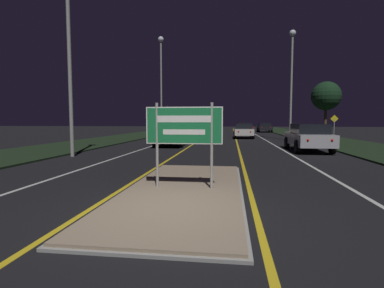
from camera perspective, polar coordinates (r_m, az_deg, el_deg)
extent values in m
plane|color=black|center=(5.79, -4.32, -13.11)|extent=(160.00, 160.00, 0.00)
cube|color=#999993|center=(7.49, -1.50, -8.83)|extent=(2.85, 7.27, 0.05)
cube|color=gray|center=(7.48, -1.50, -8.64)|extent=(2.73, 7.15, 0.10)
cube|color=black|center=(27.59, -15.27, 0.81)|extent=(5.00, 100.00, 0.08)
cube|color=black|center=(26.80, 25.59, 0.42)|extent=(5.00, 100.00, 0.08)
cube|color=gold|center=(30.58, 2.25, 1.25)|extent=(0.12, 70.00, 0.01)
cube|color=gold|center=(30.46, 8.31, 1.19)|extent=(0.12, 70.00, 0.01)
cube|color=silver|center=(30.92, -2.53, 1.28)|extent=(0.12, 70.00, 0.01)
cube|color=silver|center=(30.61, 13.16, 1.13)|extent=(0.12, 70.00, 0.01)
cube|color=silver|center=(31.57, -7.90, 1.31)|extent=(0.10, 70.00, 0.01)
cube|color=silver|center=(31.05, 18.67, 1.06)|extent=(0.10, 70.00, 0.01)
cylinder|color=#9E9E99|center=(7.45, -6.67, -0.23)|extent=(0.07, 0.07, 2.08)
cylinder|color=#9E9E99|center=(7.24, 3.78, -0.34)|extent=(0.07, 0.07, 2.08)
cube|color=#19703D|center=(7.29, -1.52, 3.55)|extent=(1.88, 0.04, 0.90)
cube|color=white|center=(7.26, -1.55, 3.55)|extent=(1.88, 0.00, 0.90)
cube|color=#19703D|center=(7.26, -1.55, 3.55)|extent=(1.82, 0.01, 0.85)
cube|color=white|center=(7.26, -1.56, 4.80)|extent=(1.32, 0.01, 0.16)
cube|color=white|center=(7.26, -1.56, 2.30)|extent=(1.03, 0.01, 0.13)
cylinder|color=#9E9E99|center=(15.77, -22.27, 13.53)|extent=(0.18, 0.18, 8.62)
cylinder|color=#9E9E99|center=(33.58, -5.88, 10.35)|extent=(0.18, 0.18, 10.34)
sphere|color=white|center=(34.53, -5.96, 19.22)|extent=(0.61, 0.61, 0.61)
cylinder|color=#9E9E99|center=(27.76, 18.38, 10.02)|extent=(0.18, 0.18, 9.04)
sphere|color=white|center=(28.61, 18.63, 19.39)|extent=(0.54, 0.54, 0.54)
cube|color=#B7B7BC|center=(18.38, 21.18, 0.89)|extent=(1.85, 4.73, 0.65)
cube|color=black|center=(18.07, 21.45, 2.72)|extent=(1.63, 2.46, 0.54)
sphere|color=red|center=(15.96, 21.19, 0.68)|extent=(0.14, 0.14, 0.14)
sphere|color=red|center=(16.27, 25.11, 0.63)|extent=(0.14, 0.14, 0.14)
cylinder|color=black|center=(19.64, 17.63, 0.24)|extent=(0.22, 0.72, 0.72)
cylinder|color=black|center=(20.04, 22.62, 0.19)|extent=(0.22, 0.72, 0.72)
cylinder|color=black|center=(16.77, 19.40, -0.50)|extent=(0.22, 0.72, 0.72)
cylinder|color=black|center=(17.23, 25.17, -0.55)|extent=(0.22, 0.72, 0.72)
cube|color=silver|center=(29.87, 9.79, 2.33)|extent=(1.77, 4.13, 0.59)
cube|color=black|center=(29.60, 9.83, 3.36)|extent=(1.56, 2.15, 0.48)
sphere|color=red|center=(27.80, 8.84, 2.34)|extent=(0.14, 0.14, 0.14)
sphere|color=red|center=(27.85, 11.10, 2.31)|extent=(0.14, 0.14, 0.14)
cylinder|color=black|center=(31.13, 8.13, 1.89)|extent=(0.22, 0.69, 0.69)
cylinder|color=black|center=(31.20, 11.24, 1.86)|extent=(0.22, 0.69, 0.69)
cylinder|color=black|center=(28.58, 8.20, 1.66)|extent=(0.22, 0.69, 0.69)
cylinder|color=black|center=(28.65, 11.58, 1.62)|extent=(0.22, 0.69, 0.69)
cube|color=maroon|center=(37.38, 9.97, 2.83)|extent=(1.81, 4.25, 0.70)
cube|color=black|center=(37.11, 10.00, 3.68)|extent=(1.59, 2.21, 0.42)
sphere|color=red|center=(35.25, 9.22, 2.88)|extent=(0.14, 0.14, 0.14)
sphere|color=red|center=(35.30, 11.04, 2.86)|extent=(0.14, 0.14, 0.14)
cylinder|color=black|center=(38.68, 8.60, 2.39)|extent=(0.22, 0.68, 0.68)
cylinder|color=black|center=(38.75, 11.16, 2.36)|extent=(0.22, 0.68, 0.68)
cylinder|color=black|center=(36.04, 8.69, 2.23)|extent=(0.22, 0.68, 0.68)
cylinder|color=black|center=(36.12, 11.43, 2.20)|extent=(0.22, 0.68, 0.68)
cube|color=black|center=(45.92, 13.63, 3.00)|extent=(1.88, 4.55, 0.57)
cube|color=black|center=(45.64, 13.68, 3.63)|extent=(1.65, 2.36, 0.45)
sphere|color=red|center=(43.61, 13.19, 3.02)|extent=(0.14, 0.14, 0.14)
sphere|color=red|center=(43.75, 14.71, 3.00)|extent=(0.14, 0.14, 0.14)
cylinder|color=black|center=(47.24, 12.36, 2.71)|extent=(0.22, 0.69, 0.69)
cylinder|color=black|center=(47.43, 14.52, 2.68)|extent=(0.22, 0.69, 0.69)
cylinder|color=black|center=(44.43, 12.67, 2.60)|extent=(0.22, 0.69, 0.69)
cylinder|color=black|center=(44.63, 14.97, 2.56)|extent=(0.22, 0.69, 0.69)
cube|color=black|center=(20.83, -3.76, 1.39)|extent=(1.83, 4.78, 0.59)
cube|color=black|center=(21.09, -3.61, 2.95)|extent=(1.61, 2.48, 0.53)
sphere|color=white|center=(18.65, -6.88, 1.23)|extent=(0.14, 0.14, 0.14)
sphere|color=white|center=(18.40, -3.45, 1.21)|extent=(0.14, 0.14, 0.14)
cylinder|color=black|center=(19.60, -7.10, 0.31)|extent=(0.22, 0.65, 0.65)
cylinder|color=black|center=(19.24, -2.05, 0.26)|extent=(0.22, 0.65, 0.65)
cylinder|color=black|center=(22.48, -5.21, 0.86)|extent=(0.22, 0.65, 0.65)
cylinder|color=black|center=(22.16, -0.79, 0.83)|extent=(0.22, 0.65, 0.65)
cube|color=#4C514C|center=(34.56, 0.90, 2.69)|extent=(1.88, 4.72, 0.58)
cube|color=black|center=(34.83, 0.95, 3.60)|extent=(1.65, 2.46, 0.50)
sphere|color=white|center=(32.31, -0.60, 2.69)|extent=(0.14, 0.14, 0.14)
sphere|color=white|center=(32.17, 1.45, 2.68)|extent=(0.14, 0.14, 0.14)
cylinder|color=black|center=(33.24, -0.93, 2.11)|extent=(0.22, 0.71, 0.71)
cylinder|color=black|center=(33.03, 2.16, 2.10)|extent=(0.22, 0.71, 0.71)
cylinder|color=black|center=(36.14, -0.26, 2.31)|extent=(0.22, 0.71, 0.71)
cylinder|color=black|center=(35.94, 2.59, 2.29)|extent=(0.22, 0.71, 0.71)
cylinder|color=#9E9E99|center=(26.12, 25.42, 2.46)|extent=(0.06, 0.06, 1.86)
cube|color=yellow|center=(26.11, 25.49, 4.37)|extent=(0.60, 0.02, 0.60)
cylinder|color=#4C3823|center=(28.56, 24.04, 4.01)|extent=(0.24, 0.24, 3.22)
sphere|color=black|center=(28.64, 24.19, 8.36)|extent=(2.48, 2.48, 2.48)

